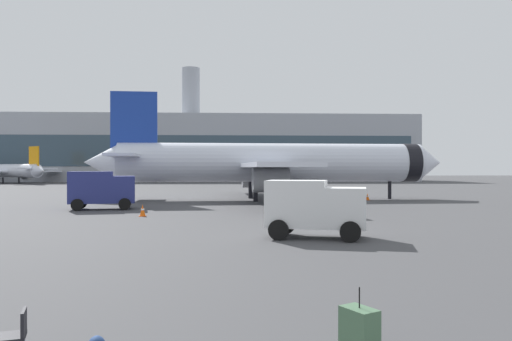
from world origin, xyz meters
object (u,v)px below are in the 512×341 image
Objects in this scene: safety_cone_outer at (143,210)px; gate_chair at (15,333)px; airplane_at_gate at (271,163)px; service_truck at (101,188)px; cargo_van at (315,206)px; safety_cone_far at (289,192)px; safety_cone_mid at (367,197)px; safety_cone_near at (320,212)px; airplane_taxiing at (8,171)px; rolling_suitcase at (359,328)px.

gate_chair reaches higher than safety_cone_outer.
service_truck is at bearing -142.39° from airplane_at_gate.
gate_chair is (6.38, -30.06, -1.11)m from service_truck.
cargo_van is 7.59× the size of safety_cone_far.
safety_cone_outer reaches higher than safety_cone_mid.
airplane_at_gate reaches higher than gate_chair.
gate_chair is at bearing -113.01° from safety_cone_mid.
service_truck is at bearing -128.50° from safety_cone_far.
safety_cone_outer is (-9.53, 10.50, -1.06)m from cargo_van.
gate_chair is at bearing -111.81° from safety_cone_near.
service_truck is 8.14× the size of safety_cone_far.
airplane_at_gate is at bearing 174.51° from safety_cone_mid.
airplane_at_gate is 45.76× the size of safety_cone_outer.
service_truck is 17.16m from safety_cone_near.
service_truck reaches higher than cargo_van.
cargo_van is (49.81, -82.36, -1.13)m from airplane_taxiing.
airplane_taxiing reaches higher than cargo_van.
airplane_taxiing is at bearing 125.08° from safety_cone_near.
airplane_at_gate reaches higher than service_truck.
cargo_van reaches higher than rolling_suitcase.
service_truck is 27.20m from safety_cone_far.
service_truck is 1.07× the size of cargo_van.
safety_cone_mid is 41.06m from rolling_suitcase.
rolling_suitcase is (7.97, -24.19, 0.01)m from safety_cone_outer.
safety_cone_near is (1.68, -17.95, -3.25)m from airplane_at_gate.
gate_chair reaches higher than safety_cone_mid.
rolling_suitcase reaches higher than safety_cone_mid.
airplane_taxiing is at bearing 139.73° from safety_cone_far.
airplane_taxiing is 4.59× the size of cargo_van.
service_truck is 21.09m from cargo_van.
airplane_taxiing is at bearing 131.95° from airplane_at_gate.
safety_cone_far is 0.57× the size of rolling_suitcase.
airplane_at_gate reaches higher than safety_cone_far.
safety_cone_far is (53.11, -45.00, -2.27)m from airplane_taxiing.
safety_cone_near is 24.49m from gate_chair.
airplane_taxiing reaches higher than gate_chair.
rolling_suitcase reaches higher than safety_cone_near.
gate_chair is at bearing -66.15° from airplane_taxiing.
rolling_suitcase is (-4.84, -51.04, 0.08)m from safety_cone_far.
safety_cone_outer is (-9.70, -16.23, -3.27)m from airplane_at_gate.
airplane_at_gate is 56.95× the size of safety_cone_far.
airplane_taxiing is at bearing 119.28° from safety_cone_outer.
safety_cone_mid is (9.47, -0.91, -3.34)m from airplane_at_gate.
airplane_taxiing reaches higher than safety_cone_far.
cargo_van is at bearing -58.83° from airplane_taxiing.
safety_cone_outer is at bearing -60.72° from airplane_taxiing.
safety_cone_mid is 43.22m from gate_chair.
airplane_taxiing is 105.33m from gate_chair.
safety_cone_far is at bearing 64.49° from safety_cone_outer.
safety_cone_near is at bearing 78.08° from cargo_van.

